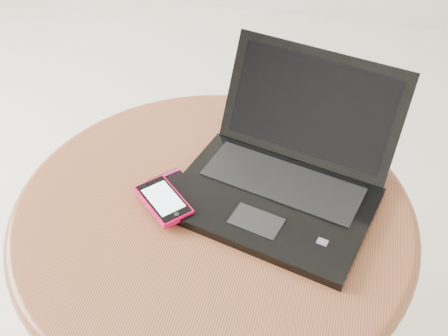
# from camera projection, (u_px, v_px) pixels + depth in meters

# --- Properties ---
(table) EXTENTS (0.70, 0.70, 0.56)m
(table) POSITION_uv_depth(u_px,v_px,m) (214.00, 251.00, 1.03)
(table) COLOR #552E11
(table) RESTS_ON ground
(laptop) EXTENTS (0.40, 0.39, 0.20)m
(laptop) POSITION_uv_depth(u_px,v_px,m) (283.00, 173.00, 0.96)
(laptop) COLOR black
(laptop) RESTS_ON table
(phone_black) EXTENTS (0.13, 0.13, 0.01)m
(phone_black) POSITION_uv_depth(u_px,v_px,m) (180.00, 196.00, 0.96)
(phone_black) COLOR black
(phone_black) RESTS_ON table
(phone_pink) EXTENTS (0.12, 0.12, 0.01)m
(phone_pink) POSITION_uv_depth(u_px,v_px,m) (163.00, 201.00, 0.94)
(phone_pink) COLOR #D00640
(phone_pink) RESTS_ON phone_black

